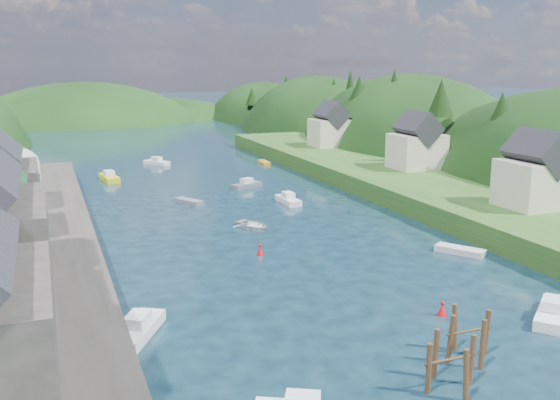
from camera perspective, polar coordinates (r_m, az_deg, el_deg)
name	(u,v)px	position (r m, az deg, el deg)	size (l,w,h in m)	color
ground	(222,196)	(84.17, -5.34, 0.35)	(600.00, 600.00, 0.00)	black
hillside_right	(407,191)	(126.43, 11.55, 0.80)	(36.00, 245.56, 48.00)	black
far_hills	(122,153)	(206.63, -14.29, 4.16)	(103.00, 68.00, 44.00)	black
hill_trees	(198,106)	(96.67, -7.51, 8.50)	(90.68, 153.86, 12.65)	black
quay_left	(25,283)	(52.10, -22.25, -7.03)	(12.00, 110.00, 2.00)	#2D2B28
boat_sheds	(4,186)	(69.58, -23.93, 1.20)	(7.00, 21.00, 7.50)	#2D2D30
terrace_right	(423,188)	(85.29, 12.93, 1.07)	(16.00, 120.00, 2.40)	#234719
right_bank_cottages	(410,145)	(93.06, 11.78, 4.95)	(9.00, 59.24, 8.41)	beige
piling_cluster_near	(450,369)	(36.47, 15.29, -14.66)	(3.34, 3.11, 3.51)	#382314
piling_cluster_far	(468,340)	(40.05, 16.82, -12.14)	(3.13, 2.93, 3.61)	#382314
channel_buoy_near	(442,309)	(46.23, 14.61, -9.64)	(0.70, 0.70, 1.10)	#AC0D12
channel_buoy_far	(260,250)	(58.24, -1.83, -4.60)	(0.70, 0.70, 1.10)	#AC0D12
moored_boats	(287,265)	(53.48, 0.61, -5.99)	(35.02, 96.60, 2.45)	white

